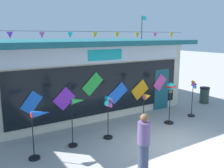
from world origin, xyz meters
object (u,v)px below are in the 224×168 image
wind_spinner_center_left (108,109)px  trash_bin (204,95)px  wind_spinner_right (170,94)px  person_mid_plaza (144,144)px  wind_spinner_far_left (39,123)px  wind_spinner_far_right (193,93)px  kite_shop_building (77,73)px  wind_spinner_left (76,111)px  wind_spinner_center_right (146,106)px

wind_spinner_center_left → trash_bin: (6.82, 1.18, -0.65)m
wind_spinner_right → person_mid_plaza: 4.13m
wind_spinner_far_left → wind_spinner_far_right: 6.92m
wind_spinner_center_left → wind_spinner_right: size_ratio=0.91×
wind_spinner_center_left → wind_spinner_far_right: size_ratio=0.94×
kite_shop_building → trash_bin: bearing=-29.1°
trash_bin → wind_spinner_right: bearing=-162.4°
wind_spinner_left → trash_bin: wind_spinner_left is taller
wind_spinner_center_left → wind_spinner_far_right: 4.47m
person_mid_plaza → trash_bin: size_ratio=1.92×
kite_shop_building → person_mid_plaza: 7.10m
wind_spinner_left → kite_shop_building: bearing=65.2°
kite_shop_building → wind_spinner_left: 4.87m
wind_spinner_center_right → wind_spinner_left: bearing=176.9°
wind_spinner_center_right → trash_bin: size_ratio=1.66×
kite_shop_building → wind_spinner_right: size_ratio=5.42×
wind_spinner_far_right → trash_bin: bearing=25.9°
wind_spinner_far_left → wind_spinner_left: (1.27, 0.18, 0.10)m
person_mid_plaza → wind_spinner_far_left: bearing=-107.2°
wind_spinner_left → wind_spinner_center_left: (1.18, -0.10, -0.09)m
wind_spinner_left → wind_spinner_center_right: 2.86m
wind_spinner_far_left → trash_bin: (9.27, 1.25, -0.64)m
wind_spinner_far_left → wind_spinner_left: 1.29m
wind_spinner_far_left → wind_spinner_center_left: bearing=1.8°
wind_spinner_far_right → wind_spinner_far_left: bearing=-179.1°
kite_shop_building → wind_spinner_far_left: size_ratio=6.32×
wind_spinner_center_left → wind_spinner_right: 2.95m
wind_spinner_center_left → wind_spinner_far_left: bearing=-178.2°
kite_shop_building → wind_spinner_far_left: bearing=-125.8°
wind_spinner_right → person_mid_plaza: bearing=-144.7°
wind_spinner_left → wind_spinner_center_right: size_ratio=1.13×
wind_spinner_far_right → person_mid_plaza: 5.48m
kite_shop_building → wind_spinner_left: kite_shop_building is taller
wind_spinner_center_left → trash_bin: bearing=9.8°
wind_spinner_center_right → wind_spinner_far_right: bearing=1.8°
wind_spinner_far_right → wind_spinner_left: bearing=179.3°
wind_spinner_far_right → trash_bin: wind_spinner_far_right is taller
wind_spinner_far_left → wind_spinner_center_left: size_ratio=0.94×
wind_spinner_center_left → trash_bin: size_ratio=1.80×
kite_shop_building → wind_spinner_center_left: (-0.85, -4.50, -0.63)m
person_mid_plaza → kite_shop_building: bearing=-158.4°
wind_spinner_far_left → trash_bin: wind_spinner_far_left is taller
kite_shop_building → wind_spinner_far_left: 5.68m
kite_shop_building → wind_spinner_left: size_ratio=5.74×
kite_shop_building → wind_spinner_far_right: bearing=-51.0°
wind_spinner_center_right → person_mid_plaza: (-2.08, -2.38, -0.09)m
wind_spinner_far_left → wind_spinner_right: (5.39, 0.02, 0.17)m
wind_spinner_left → wind_spinner_right: 4.12m
wind_spinner_left → wind_spinner_right: (4.12, -0.16, 0.07)m
wind_spinner_center_right → wind_spinner_right: bearing=-0.1°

